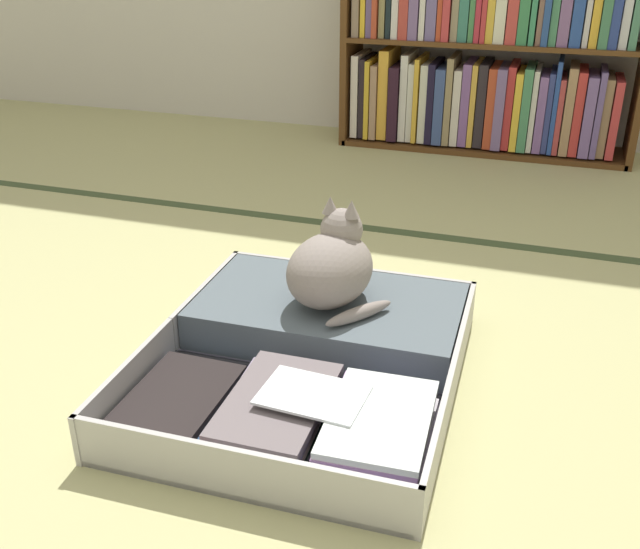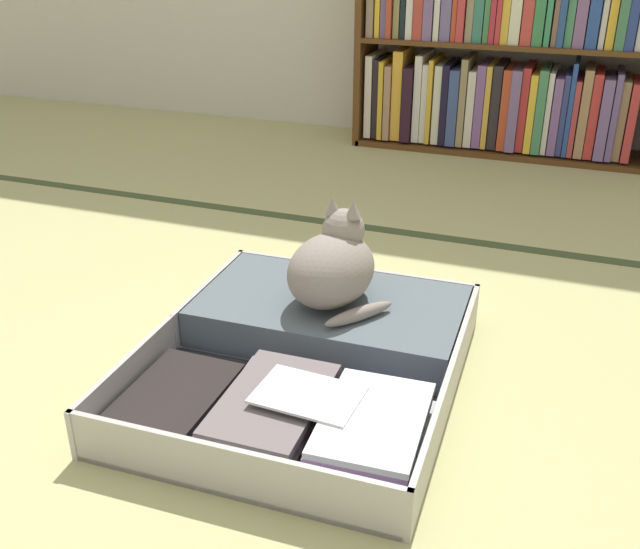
# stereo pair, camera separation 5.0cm
# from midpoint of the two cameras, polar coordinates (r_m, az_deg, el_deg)

# --- Properties ---
(ground_plane) EXTENTS (10.00, 10.00, 0.00)m
(ground_plane) POSITION_cam_midpoint_polar(r_m,az_deg,el_deg) (1.57, -8.76, -11.63)
(ground_plane) COLOR tan
(tatami_border) EXTENTS (4.80, 0.05, 0.00)m
(tatami_border) POSITION_cam_midpoint_polar(r_m,az_deg,el_deg) (2.51, 2.87, 3.70)
(tatami_border) COLOR #3D4C2C
(tatami_border) RESTS_ON ground_plane
(bookshelf) EXTENTS (1.28, 0.29, 0.95)m
(bookshelf) POSITION_cam_midpoint_polar(r_m,az_deg,el_deg) (3.38, 12.60, 16.95)
(bookshelf) COLOR #563417
(bookshelf) RESTS_ON ground_plane
(open_suitcase) EXTENTS (0.69, 0.81, 0.11)m
(open_suitcase) POSITION_cam_midpoint_polar(r_m,az_deg,el_deg) (1.69, -1.17, -6.17)
(open_suitcase) COLOR #B2B0AB
(open_suitcase) RESTS_ON ground_plane
(black_cat) EXTENTS (0.28, 0.29, 0.25)m
(black_cat) POSITION_cam_midpoint_polar(r_m,az_deg,el_deg) (1.74, 0.21, 0.63)
(black_cat) COLOR gray
(black_cat) RESTS_ON open_suitcase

